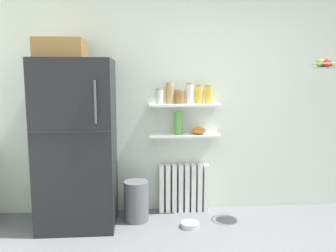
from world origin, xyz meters
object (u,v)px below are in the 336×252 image
Objects in this scene: storage_jar_1 at (170,93)px; storage_jar_5 at (209,94)px; storage_jar_0 at (160,96)px; radiator at (184,188)px; vase at (179,123)px; storage_jar_3 at (189,93)px; storage_jar_2 at (180,97)px; trash_bin at (136,201)px; storage_jar_4 at (199,94)px; pet_food_bowl at (190,225)px; hanging_fruit_basket at (325,64)px; refrigerator at (76,140)px; shelf_bowl at (199,131)px.

storage_jar_5 is (0.43, 0.00, -0.01)m from storage_jar_1.
radiator is at bearing 6.31° from storage_jar_0.
vase is at bearing 0.00° from storage_jar_0.
storage_jar_3 is (0.05, -0.03, 1.09)m from radiator.
storage_jar_3 is (0.11, 0.00, 0.03)m from storage_jar_2.
radiator is 0.59m from trash_bin.
storage_jar_1 is 0.33m from storage_jar_4.
vase is at bearing 101.33° from pet_food_bowl.
pet_food_bowl is (0.29, -0.41, -1.32)m from storage_jar_0.
trash_bin is at bearing -157.45° from radiator.
storage_jar_4 is at bearing 15.48° from trash_bin.
storage_jar_1 is at bearing 180.00° from storage_jar_2.
refrigerator is at bearing 176.53° from hanging_fruit_basket.
storage_jar_0 is (-0.27, -0.03, 1.06)m from radiator.
vase is 0.88× the size of hanging_fruit_basket.
trash_bin is at bearing -158.20° from storage_jar_2.
storage_jar_1 is (0.11, 0.00, 0.03)m from storage_jar_0.
storage_jar_0 reaches higher than radiator.
storage_jar_2 is 1.52m from hanging_fruit_basket.
storage_jar_5 is 0.83× the size of vase.
storage_jar_2 is 0.22m from storage_jar_4.
storage_jar_0 is 0.74× the size of storage_jar_1.
storage_jar_1 is (0.99, 0.23, 0.46)m from refrigerator.
storage_jar_3 is at bearing -28.93° from radiator.
storage_jar_0 reaches higher than shelf_bowl.
storage_jar_0 is 0.43m from storage_jar_4.
refrigerator is 1.33m from shelf_bowl.
storage_jar_1 is at bearing 113.55° from pet_food_bowl.
shelf_bowl is (0.23, 0.00, -0.09)m from vase.
radiator is 0.51m from pet_food_bowl.
storage_jar_1 is 0.11m from storage_jar_2.
pet_food_bowl is at bearing -21.14° from trash_bin.
vase is at bearing 165.28° from hanging_fruit_basket.
shelf_bowl is at bearing 162.68° from hanging_fruit_basket.
storage_jar_4 is (1.31, 0.23, 0.45)m from refrigerator.
storage_jar_2 reaches higher than radiator.
storage_jar_3 reaches higher than storage_jar_5.
storage_jar_3 is 0.83× the size of hanging_fruit_basket.
refrigerator is 3.39× the size of radiator.
storage_jar_3 is at bearing 0.00° from storage_jar_2.
storage_jar_5 is at bearing 58.26° from pet_food_bowl.
vase is 1.55× the size of shelf_bowl.
storage_jar_5 is 1.08× the size of pet_food_bowl.
hanging_fruit_basket is at bearing -17.34° from storage_jar_4.
refrigerator reaches higher than pet_food_bowl.
radiator is 3.27× the size of storage_jar_0.
storage_jar_2 reaches higher than pet_food_bowl.
radiator reaches higher than pet_food_bowl.
storage_jar_5 is 1.21m from hanging_fruit_basket.
storage_jar_0 is at bearing -173.69° from radiator.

